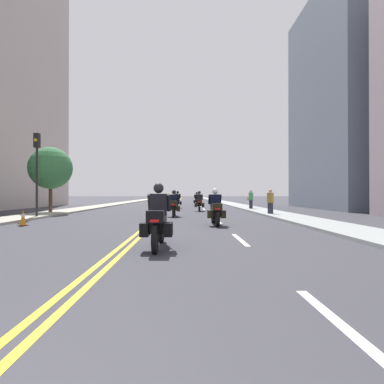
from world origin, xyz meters
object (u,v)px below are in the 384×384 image
at_px(motorcycle_3, 199,203).
at_px(pedestrian_1, 251,199).
at_px(motorcycle_4, 178,201).
at_px(pedestrian_0, 270,202).
at_px(street_tree_0, 51,168).
at_px(motorcycle_0, 158,221).
at_px(traffic_cone_0, 23,218).
at_px(motorcycle_1, 215,210).
at_px(motorcycle_2, 174,206).
at_px(motorcycle_5, 197,200).
at_px(traffic_light_near, 37,160).

bearing_deg(motorcycle_3, pedestrian_1, 24.04).
bearing_deg(motorcycle_4, pedestrian_0, -60.30).
bearing_deg(street_tree_0, motorcycle_4, 43.04).
xyz_separation_m(motorcycle_0, traffic_cone_0, (-6.24, 5.49, -0.33)).
xyz_separation_m(motorcycle_1, motorcycle_2, (-2.01, 5.14, 0.02)).
bearing_deg(motorcycle_0, motorcycle_5, 86.85).
distance_m(motorcycle_0, street_tree_0, 16.45).
distance_m(motorcycle_4, traffic_light_near, 14.62).
distance_m(motorcycle_0, pedestrian_1, 19.34).
bearing_deg(traffic_cone_0, motorcycle_5, 69.37).
distance_m(motorcycle_1, motorcycle_4, 16.32).
bearing_deg(pedestrian_1, motorcycle_2, 67.44).
distance_m(traffic_cone_0, street_tree_0, 9.05).
bearing_deg(motorcycle_2, street_tree_0, 161.80).
relative_size(motorcycle_1, motorcycle_4, 1.03).
height_order(motorcycle_3, pedestrian_0, pedestrian_0).
distance_m(motorcycle_5, pedestrian_1, 9.92).
bearing_deg(motorcycle_4, motorcycle_0, -90.91).
bearing_deg(motorcycle_3, street_tree_0, -164.32).
distance_m(motorcycle_0, traffic_light_near, 12.50).
bearing_deg(motorcycle_1, motorcycle_5, 88.85).
distance_m(motorcycle_4, motorcycle_5, 5.81).
distance_m(motorcycle_1, motorcycle_2, 5.52).
height_order(traffic_cone_0, traffic_light_near, traffic_light_near).
xyz_separation_m(motorcycle_5, traffic_cone_0, (-8.18, -21.73, -0.30)).
bearing_deg(pedestrian_0, street_tree_0, -130.77).
height_order(motorcycle_0, traffic_cone_0, motorcycle_0).
relative_size(motorcycle_4, traffic_cone_0, 3.09).
bearing_deg(motorcycle_0, motorcycle_2, 91.08).
xyz_separation_m(traffic_cone_0, traffic_light_near, (-1.40, 4.05, 2.94)).
xyz_separation_m(motorcycle_4, traffic_cone_0, (-6.15, -16.29, -0.31)).
height_order(motorcycle_2, traffic_light_near, traffic_light_near).
distance_m(motorcycle_2, motorcycle_3, 5.94).
relative_size(motorcycle_0, motorcycle_3, 1.06).
xyz_separation_m(motorcycle_0, motorcycle_1, (1.98, 5.59, -0.03)).
xyz_separation_m(motorcycle_4, motorcycle_5, (2.04, 5.44, -0.01)).
xyz_separation_m(motorcycle_0, motorcycle_4, (-0.10, 21.78, -0.02)).
relative_size(motorcycle_3, street_tree_0, 0.45).
height_order(pedestrian_0, street_tree_0, street_tree_0).
bearing_deg(motorcycle_4, motorcycle_3, -72.13).
height_order(motorcycle_0, pedestrian_1, pedestrian_1).
bearing_deg(motorcycle_1, motorcycle_0, -110.74).
height_order(motorcycle_1, motorcycle_2, motorcycle_1).
height_order(motorcycle_0, motorcycle_1, motorcycle_0).
xyz_separation_m(motorcycle_3, pedestrian_1, (4.51, 1.89, 0.23)).
distance_m(motorcycle_1, pedestrian_0, 7.18).
bearing_deg(traffic_light_near, motorcycle_2, 8.93).
relative_size(motorcycle_1, street_tree_0, 0.47).
xyz_separation_m(motorcycle_4, pedestrian_1, (6.36, -3.49, 0.23)).
bearing_deg(traffic_cone_0, street_tree_0, 106.78).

